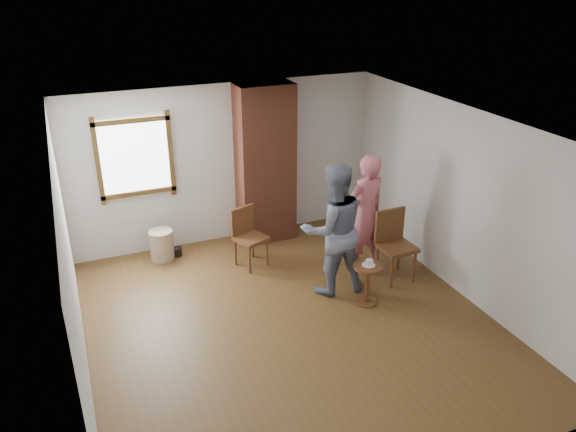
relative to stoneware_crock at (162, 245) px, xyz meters
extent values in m
plane|color=brown|center=(1.19, -2.40, -0.24)|extent=(5.50, 5.50, 0.00)
cube|color=silver|center=(1.19, 0.35, 1.06)|extent=(5.00, 0.04, 2.60)
cube|color=silver|center=(-1.31, -2.40, 1.06)|extent=(0.04, 5.50, 2.60)
cube|color=silver|center=(3.69, -2.40, 1.06)|extent=(0.04, 5.50, 2.60)
cube|color=white|center=(1.19, -2.40, 2.36)|extent=(5.00, 5.50, 0.04)
cube|color=brown|center=(-0.21, 0.31, 1.36)|extent=(1.14, 0.06, 1.34)
cube|color=white|center=(-0.21, 0.33, 1.36)|extent=(1.00, 0.02, 1.20)
cube|color=brown|center=(1.79, 0.10, 1.06)|extent=(0.90, 0.50, 2.60)
cylinder|color=tan|center=(0.00, 0.00, 0.00)|extent=(0.46, 0.46, 0.48)
cylinder|color=black|center=(0.24, 0.00, -0.17)|extent=(0.16, 0.16, 0.14)
cube|color=brown|center=(1.23, -0.74, 0.22)|extent=(0.55, 0.55, 0.05)
cylinder|color=brown|center=(1.13, -0.96, -0.01)|extent=(0.04, 0.04, 0.46)
cylinder|color=brown|center=(1.45, -0.84, -0.01)|extent=(0.04, 0.04, 0.46)
cylinder|color=brown|center=(1.01, -0.64, -0.01)|extent=(0.04, 0.04, 0.46)
cylinder|color=brown|center=(1.33, -0.51, -0.01)|extent=(0.04, 0.04, 0.46)
cube|color=brown|center=(1.16, -0.56, 0.45)|extent=(0.41, 0.19, 0.46)
cube|color=brown|center=(3.05, -1.93, 0.28)|extent=(0.50, 0.50, 0.06)
cylinder|color=brown|center=(2.86, -2.13, 0.02)|extent=(0.05, 0.05, 0.52)
cylinder|color=brown|center=(3.25, -2.11, 0.02)|extent=(0.05, 0.05, 0.52)
cylinder|color=brown|center=(2.85, -1.74, 0.02)|extent=(0.05, 0.05, 0.52)
cylinder|color=brown|center=(3.23, -1.72, 0.02)|extent=(0.05, 0.05, 0.52)
cube|color=brown|center=(3.04, -1.71, 0.53)|extent=(0.48, 0.06, 0.52)
cylinder|color=brown|center=(2.33, -2.35, 0.34)|extent=(0.40, 0.40, 0.04)
cylinder|color=brown|center=(2.33, -2.35, 0.05)|extent=(0.06, 0.06, 0.54)
cylinder|color=brown|center=(2.33, -2.35, -0.22)|extent=(0.28, 0.28, 0.03)
cylinder|color=white|center=(2.33, -2.35, 0.36)|extent=(0.18, 0.18, 0.01)
cube|color=white|center=(2.34, -2.35, 0.40)|extent=(0.08, 0.07, 0.06)
imported|color=#151E3B|center=(2.05, -1.84, 0.71)|extent=(0.97, 0.78, 1.90)
imported|color=#CD6673|center=(2.77, -1.45, 0.66)|extent=(0.73, 0.55, 1.81)
camera|label=1|loc=(-1.16, -7.96, 4.04)|focal=35.00mm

